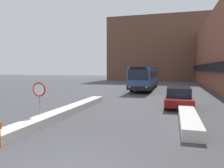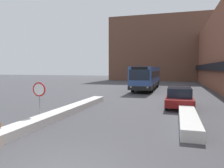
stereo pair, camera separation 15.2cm
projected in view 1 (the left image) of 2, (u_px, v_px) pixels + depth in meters
The scene contains 6 objects.
building_backdrop_far at pixel (162, 49), 53.38m from camera, with size 26.00×8.00×15.26m.
snow_bank_left at pixel (65, 111), 13.51m from camera, with size 0.90×12.11×0.39m.
snow_bank_right at pixel (187, 115), 12.10m from camera, with size 0.90×7.97×0.50m.
city_bus at pixel (145, 77), 29.72m from camera, with size 2.60×12.46×3.07m.
parked_car_front at pixel (179, 97), 16.07m from camera, with size 1.94×4.32×1.44m.
stop_sign at pixel (39, 93), 11.62m from camera, with size 0.76×0.08×2.11m.
Camera 1 is at (2.81, -5.13, 2.83)m, focal length 35.00 mm.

